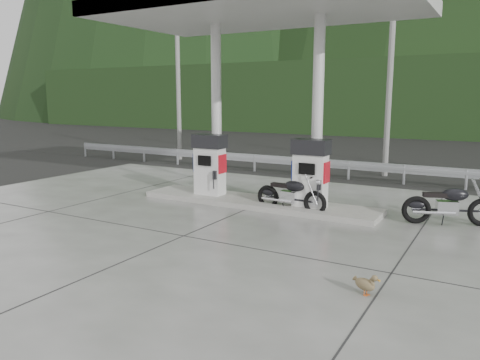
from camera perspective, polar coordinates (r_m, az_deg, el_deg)
The scene contains 17 objects.
ground at distance 11.32m, azimuth -3.85°, elevation -5.63°, with size 160.00×160.00×0.00m, color black.
forecourt_apron at distance 11.31m, azimuth -3.85°, elevation -5.58°, with size 18.00×14.00×0.02m, color slate.
pump_island at distance 13.38m, azimuth 2.07°, elevation -2.73°, with size 7.00×1.40×0.15m, color gray.
gas_pump_left at distance 14.00m, azimuth -3.71°, elevation 1.89°, with size 0.95×0.55×1.80m, color silver, non-canonical shape.
gas_pump_right at distance 12.55m, azimuth 8.59°, elevation 0.84°, with size 0.95×0.55×1.80m, color silver, non-canonical shape.
canopy_column_left at distance 14.20m, azimuth -2.89°, elevation 8.50°, with size 0.30×0.30×5.00m, color silver.
canopy_column_right at distance 12.77m, azimuth 9.43°, elevation 8.20°, with size 0.30×0.30×5.00m, color silver.
canopy_roof at distance 13.25m, azimuth 2.23°, elevation 20.12°, with size 8.50×5.00×0.40m, color silver.
guardrail at distance 18.25m, azimuth 10.14°, elevation 2.54°, with size 26.00×0.16×1.42m, color #B0B3B8, non-canonical shape.
road at distance 21.65m, azimuth 13.21°, elevation 1.71°, with size 60.00×7.00×0.01m, color black.
utility_pole_a at distance 23.29m, azimuth -7.56°, elevation 12.32°, with size 0.22×0.22×8.00m, color gray.
utility_pole_b at distance 19.02m, azimuth 17.85°, elevation 12.45°, with size 0.22×0.22×8.00m, color gray.
tree_band at distance 39.53m, azimuth 21.23°, elevation 9.34°, with size 80.00×6.00×6.00m, color black.
forested_hills at distance 69.39m, azimuth 24.88°, elevation 6.65°, with size 100.00×40.00×140.00m, color black, non-canonical shape.
motorcycle_left at distance 12.62m, azimuth 6.22°, elevation -1.79°, with size 1.93×0.61×0.92m, color black, non-canonical shape.
motorcycle_right at distance 12.31m, azimuth 24.18°, elevation -2.79°, with size 2.05×0.65×0.97m, color black, non-canonical shape.
duck at distance 7.72m, azimuth 14.98°, elevation -12.21°, with size 0.44×0.12×0.31m, color brown, non-canonical shape.
Camera 1 is at (6.05, -9.06, 3.07)m, focal length 35.00 mm.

